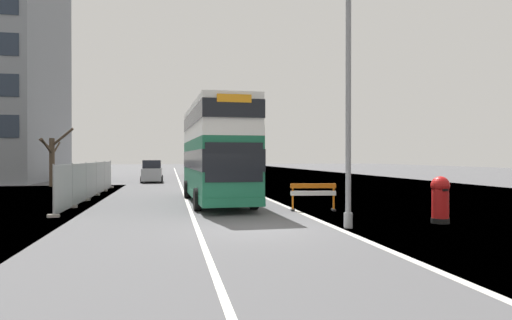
{
  "coord_description": "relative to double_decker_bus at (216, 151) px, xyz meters",
  "views": [
    {
      "loc": [
        -2.65,
        -14.27,
        2.33
      ],
      "look_at": [
        1.18,
        5.8,
        2.2
      ],
      "focal_mm": 31.65,
      "sensor_mm": 36.0,
      "label": 1
    }
  ],
  "objects": [
    {
      "name": "construction_site_fence",
      "position": [
        -6.72,
        4.04,
        -1.65
      ],
      "size": [
        0.44,
        17.2,
        2.06
      ],
      "color": "#A8AAAD",
      "rests_on": "ground"
    },
    {
      "name": "car_receding_far",
      "position": [
        0.6,
        34.36,
        -1.59
      ],
      "size": [
        2.05,
        4.14,
        2.22
      ],
      "color": "maroon",
      "rests_on": "ground"
    },
    {
      "name": "lamppost_foreground",
      "position": [
        3.45,
        -9.05,
        1.1
      ],
      "size": [
        0.29,
        0.7,
        7.93
      ],
      "color": "gray",
      "rests_on": "ground"
    },
    {
      "name": "car_receding_mid",
      "position": [
        0.77,
        27.74,
        -1.64
      ],
      "size": [
        2.07,
        4.35,
        2.11
      ],
      "color": "gray",
      "rests_on": "ground"
    },
    {
      "name": "bare_tree_far_verge_near",
      "position": [
        -11.44,
        15.04,
        -0.34
      ],
      "size": [
        2.77,
        2.83,
        4.66
      ],
      "color": "#4C3D2D",
      "rests_on": "ground"
    },
    {
      "name": "roadworks_barrier",
      "position": [
        3.81,
        -4.27,
        -1.86
      ],
      "size": [
        1.97,
        0.74,
        1.18
      ],
      "color": "orange",
      "rests_on": "ground"
    },
    {
      "name": "ground",
      "position": [
        0.95,
        -8.64,
        -2.68
      ],
      "size": [
        140.0,
        280.0,
        0.1
      ],
      "color": "#4C4C4F"
    },
    {
      "name": "red_pillar_postbox",
      "position": [
        7.07,
        -8.62,
        -1.73
      ],
      "size": [
        0.65,
        0.65,
        1.65
      ],
      "color": "black",
      "rests_on": "ground"
    },
    {
      "name": "car_oncoming_near",
      "position": [
        -3.95,
        20.0,
        -1.67
      ],
      "size": [
        1.95,
        4.32,
        2.05
      ],
      "color": "gray",
      "rests_on": "ground"
    },
    {
      "name": "double_decker_bus",
      "position": [
        0.0,
        0.0,
        0.0
      ],
      "size": [
        3.05,
        11.03,
        4.95
      ],
      "color": "#196042",
      "rests_on": "ground"
    },
    {
      "name": "bare_tree_far_verge_mid",
      "position": [
        -15.41,
        31.64,
        -0.14
      ],
      "size": [
        2.68,
        3.05,
        4.89
      ],
      "color": "#4C3D2D",
      "rests_on": "ground"
    }
  ]
}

